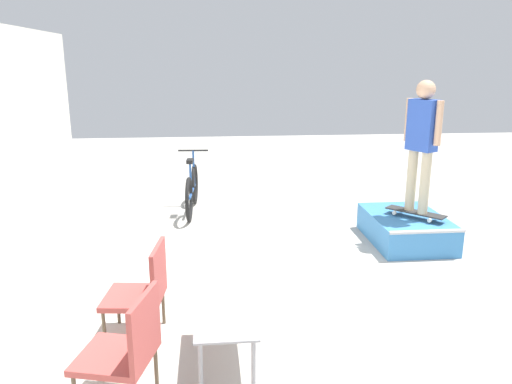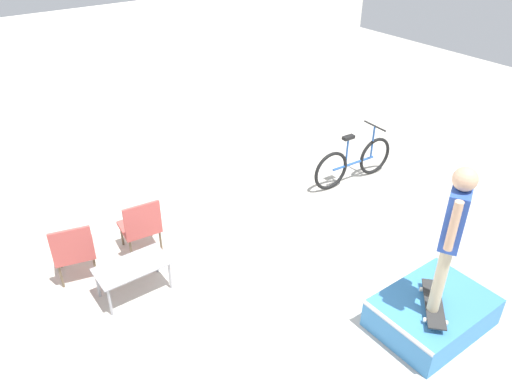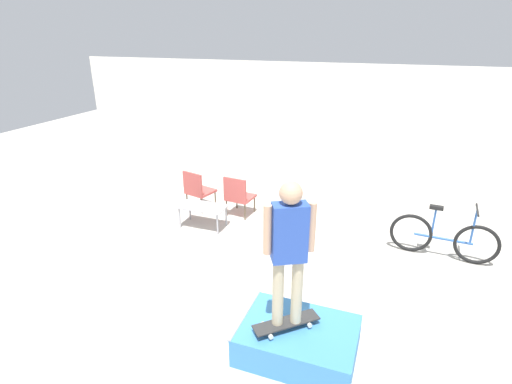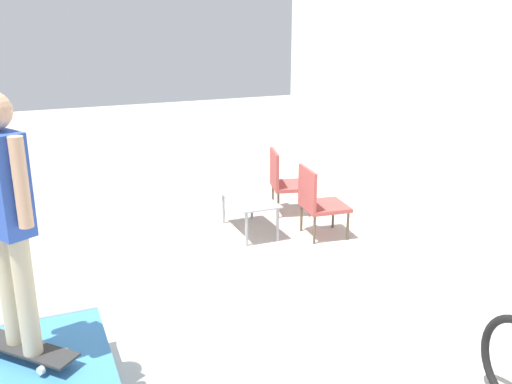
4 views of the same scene
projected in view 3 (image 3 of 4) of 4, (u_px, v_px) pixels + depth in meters
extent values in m
plane|color=#B7B2A8|center=(224.00, 269.00, 6.61)|extent=(24.00, 24.00, 0.00)
cube|color=white|center=(295.00, 126.00, 9.78)|extent=(12.00, 0.06, 3.00)
cube|color=#3D84C6|center=(298.00, 340.00, 4.83)|extent=(1.38, 0.99, 0.39)
cylinder|color=#B7B7BC|center=(245.00, 314.00, 4.98)|extent=(0.05, 0.99, 0.05)
cube|color=#2D2D2D|center=(286.00, 322.00, 4.71)|extent=(0.73, 0.70, 0.02)
cylinder|color=white|center=(300.00, 314.00, 4.91)|extent=(0.06, 0.06, 0.05)
cylinder|color=white|center=(310.00, 325.00, 4.71)|extent=(0.06, 0.06, 0.05)
cylinder|color=white|center=(263.00, 324.00, 4.73)|extent=(0.06, 0.06, 0.05)
cylinder|color=white|center=(271.00, 337.00, 4.53)|extent=(0.06, 0.06, 0.05)
cylinder|color=#C6B793|center=(278.00, 293.00, 4.53)|extent=(0.13, 0.13, 0.85)
cylinder|color=#C6B793|center=(297.00, 291.00, 4.56)|extent=(0.13, 0.13, 0.85)
cube|color=#2D51B7|center=(290.00, 233.00, 4.26)|extent=(0.43, 0.36, 0.67)
cylinder|color=#D8A884|center=(267.00, 230.00, 4.21)|extent=(0.09, 0.09, 0.57)
cylinder|color=#D8A884|center=(312.00, 227.00, 4.27)|extent=(0.09, 0.09, 0.57)
sphere|color=#D8A884|center=(291.00, 193.00, 4.09)|extent=(0.25, 0.25, 0.25)
cube|color=#9E9EA3|center=(203.00, 207.00, 7.89)|extent=(0.93, 0.51, 0.02)
cylinder|color=#9E9EA3|center=(180.00, 218.00, 7.93)|extent=(0.04, 0.04, 0.43)
cylinder|color=#9E9EA3|center=(217.00, 224.00, 7.66)|extent=(0.04, 0.04, 0.43)
cylinder|color=#9E9EA3|center=(190.00, 210.00, 8.28)|extent=(0.04, 0.04, 0.43)
cylinder|color=#9E9EA3|center=(226.00, 216.00, 8.01)|extent=(0.04, 0.04, 0.43)
cylinder|color=brown|center=(215.00, 199.00, 8.90)|extent=(0.03, 0.03, 0.36)
cylinder|color=brown|center=(201.00, 195.00, 9.13)|extent=(0.03, 0.03, 0.36)
cylinder|color=brown|center=(202.00, 206.00, 8.56)|extent=(0.03, 0.03, 0.36)
cylinder|color=brown|center=(187.00, 201.00, 8.80)|extent=(0.03, 0.03, 0.36)
cube|color=#B74C47|center=(201.00, 191.00, 8.77)|extent=(0.63, 0.63, 0.05)
cube|color=#B74C47|center=(193.00, 183.00, 8.49)|extent=(0.51, 0.17, 0.48)
cylinder|color=brown|center=(255.00, 204.00, 8.63)|extent=(0.03, 0.03, 0.36)
cylinder|color=brown|center=(237.00, 201.00, 8.82)|extent=(0.03, 0.03, 0.36)
cylinder|color=brown|center=(245.00, 212.00, 8.27)|extent=(0.03, 0.03, 0.36)
cylinder|color=brown|center=(227.00, 208.00, 8.45)|extent=(0.03, 0.03, 0.36)
cube|color=#B74C47|center=(241.00, 197.00, 8.46)|extent=(0.57, 0.57, 0.05)
cube|color=#B74C47|center=(235.00, 189.00, 8.17)|extent=(0.52, 0.10, 0.48)
torus|color=black|center=(477.00, 245.00, 6.64)|extent=(0.72, 0.10, 0.71)
torus|color=black|center=(411.00, 233.00, 7.03)|extent=(0.72, 0.10, 0.71)
cylinder|color=#2856A3|center=(443.00, 239.00, 6.84)|extent=(0.93, 0.10, 0.04)
cylinder|color=#2856A3|center=(434.00, 223.00, 6.81)|extent=(0.04, 0.04, 0.52)
cube|color=black|center=(436.00, 207.00, 6.70)|extent=(0.23, 0.11, 0.06)
cylinder|color=#2856A3|center=(474.00, 227.00, 6.57)|extent=(0.04, 0.04, 0.62)
cylinder|color=black|center=(477.00, 210.00, 6.45)|extent=(0.06, 0.52, 0.03)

